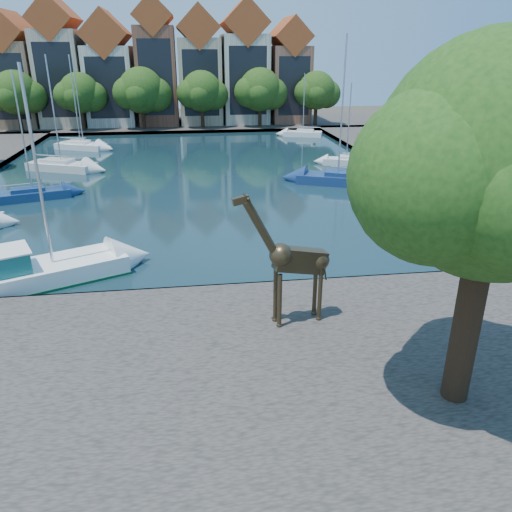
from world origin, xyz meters
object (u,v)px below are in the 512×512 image
(plane_tree, at_px, (500,168))
(motorsailer, at_px, (24,272))
(sailboat_right_a, at_px, (443,224))
(giraffe_statue, at_px, (293,260))

(plane_tree, bearing_deg, motorsailer, 145.58)
(plane_tree, distance_m, sailboat_right_a, 18.51)
(plane_tree, xyz_separation_m, giraffe_statue, (-4.22, 5.23, -4.55))
(plane_tree, xyz_separation_m, motorsailer, (-15.89, 10.88, -6.83))
(giraffe_statue, height_order, motorsailer, motorsailer)
(motorsailer, bearing_deg, plane_tree, -34.42)
(giraffe_statue, relative_size, motorsailer, 0.54)
(giraffe_statue, bearing_deg, plane_tree, -51.11)
(giraffe_statue, xyz_separation_m, motorsailer, (-11.67, 5.65, -2.28))
(motorsailer, relative_size, sailboat_right_a, 1.09)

